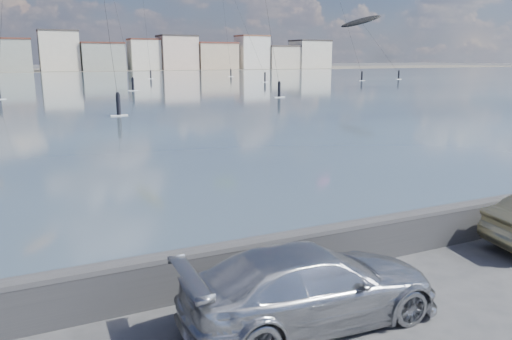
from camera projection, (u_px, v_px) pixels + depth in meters
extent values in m
cube|color=#324053|center=(40.00, 85.00, 88.81)|extent=(500.00, 177.00, 0.00)
cube|color=#4C473D|center=(26.00, 70.00, 184.32)|extent=(500.00, 60.00, 0.00)
cube|color=#28282B|center=(240.00, 267.00, 10.54)|extent=(400.00, 0.35, 0.90)
cylinder|color=#28282B|center=(240.00, 247.00, 10.44)|extent=(400.00, 0.36, 0.36)
cube|color=gray|center=(6.00, 56.00, 168.31)|extent=(16.00, 13.00, 10.50)
cube|color=#562D23|center=(4.00, 39.00, 167.09)|extent=(16.32, 13.26, 0.60)
cube|color=beige|center=(59.00, 51.00, 175.12)|extent=(13.00, 10.00, 13.50)
cube|color=#383330|center=(57.00, 31.00, 173.56)|extent=(13.26, 10.20, 0.60)
cube|color=gray|center=(102.00, 57.00, 181.65)|extent=(15.00, 12.00, 9.50)
cube|color=#562D23|center=(101.00, 43.00, 180.53)|extent=(15.30, 12.24, 0.60)
cube|color=silver|center=(144.00, 55.00, 187.99)|extent=(11.00, 9.00, 11.00)
cube|color=#562D23|center=(143.00, 39.00, 186.71)|extent=(11.22, 9.18, 0.60)
cube|color=beige|center=(177.00, 53.00, 193.28)|extent=(14.00, 11.00, 12.50)
cube|color=#383330|center=(177.00, 36.00, 191.83)|extent=(14.28, 11.22, 0.60)
cube|color=#CCB293|center=(215.00, 57.00, 200.07)|extent=(16.00, 12.00, 10.00)
cube|color=brown|center=(215.00, 43.00, 198.89)|extent=(16.32, 12.24, 0.60)
cube|color=white|center=(252.00, 53.00, 206.66)|extent=(12.00, 10.00, 13.00)
cube|color=brown|center=(252.00, 36.00, 205.16)|extent=(12.24, 10.20, 0.60)
cube|color=beige|center=(281.00, 58.00, 212.77)|extent=(14.00, 11.00, 9.00)
cube|color=#4C423D|center=(281.00, 46.00, 211.71)|extent=(14.28, 11.22, 0.60)
cube|color=silver|center=(310.00, 55.00, 218.58)|extent=(15.00, 12.00, 11.50)
cube|color=#383330|center=(310.00, 41.00, 217.24)|extent=(15.30, 12.24, 0.60)
imported|color=#A9ABB1|center=(312.00, 285.00, 9.12)|extent=(5.01, 2.18, 1.43)
cube|color=white|center=(265.00, 82.00, 97.38)|extent=(1.40, 0.42, 0.08)
cylinder|color=black|center=(265.00, 77.00, 97.18)|extent=(0.36, 0.36, 1.70)
sphere|color=black|center=(265.00, 73.00, 96.98)|extent=(0.28, 0.28, 0.28)
cylinder|color=black|center=(242.00, 19.00, 100.63)|extent=(2.98, 14.96, 22.01)
cube|color=white|center=(231.00, 76.00, 125.83)|extent=(1.40, 0.42, 0.08)
cylinder|color=black|center=(231.00, 73.00, 125.63)|extent=(0.36, 0.36, 1.70)
sphere|color=black|center=(231.00, 69.00, 125.43)|extent=(0.28, 0.28, 0.28)
cylinder|color=black|center=(224.00, 12.00, 129.23)|extent=(2.81, 14.60, 30.01)
cube|color=white|center=(0.00, 99.00, 57.58)|extent=(1.40, 0.42, 0.08)
cube|color=white|center=(133.00, 90.00, 72.58)|extent=(1.40, 0.42, 0.08)
cylinder|color=black|center=(133.00, 84.00, 72.38)|extent=(0.36, 0.36, 1.70)
sphere|color=black|center=(133.00, 78.00, 72.18)|extent=(0.28, 0.28, 0.28)
ellipsoid|color=black|center=(361.00, 21.00, 118.99)|extent=(9.54, 7.01, 4.48)
cube|color=white|center=(398.00, 79.00, 110.23)|extent=(1.40, 0.42, 0.08)
cylinder|color=black|center=(399.00, 75.00, 110.03)|extent=(0.36, 0.36, 1.70)
sphere|color=black|center=(399.00, 71.00, 109.83)|extent=(0.28, 0.28, 0.28)
cylinder|color=black|center=(379.00, 46.00, 114.47)|extent=(0.74, 13.61, 11.87)
cube|color=white|center=(151.00, 79.00, 112.38)|extent=(1.40, 0.42, 0.08)
cylinder|color=black|center=(151.00, 75.00, 112.19)|extent=(0.36, 0.36, 1.70)
sphere|color=black|center=(151.00, 71.00, 111.99)|extent=(0.28, 0.28, 0.28)
cylinder|color=black|center=(144.00, 8.00, 112.56)|extent=(0.31, 8.11, 28.65)
cube|color=white|center=(119.00, 115.00, 41.57)|extent=(1.40, 0.42, 0.08)
cylinder|color=black|center=(118.00, 105.00, 41.37)|extent=(0.36, 0.36, 1.70)
sphere|color=black|center=(118.00, 94.00, 41.17)|extent=(0.28, 0.28, 0.28)
cylinder|color=black|center=(105.00, 4.00, 43.38)|extent=(0.27, 8.68, 16.03)
cube|color=white|center=(362.00, 80.00, 103.73)|extent=(1.40, 0.42, 0.08)
cylinder|color=black|center=(362.00, 76.00, 103.53)|extent=(0.36, 0.36, 1.70)
sphere|color=black|center=(362.00, 72.00, 103.33)|extent=(0.28, 0.28, 0.28)
cylinder|color=black|center=(345.00, 18.00, 107.57)|extent=(0.88, 14.93, 23.70)
cube|color=white|center=(279.00, 97.00, 60.57)|extent=(1.40, 0.42, 0.08)
cylinder|color=black|center=(279.00, 90.00, 60.37)|extent=(0.36, 0.36, 1.70)
sphere|color=black|center=(279.00, 82.00, 60.17)|extent=(0.28, 0.28, 0.28)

